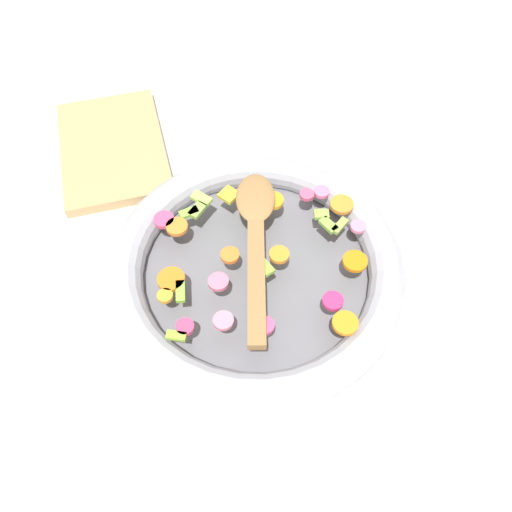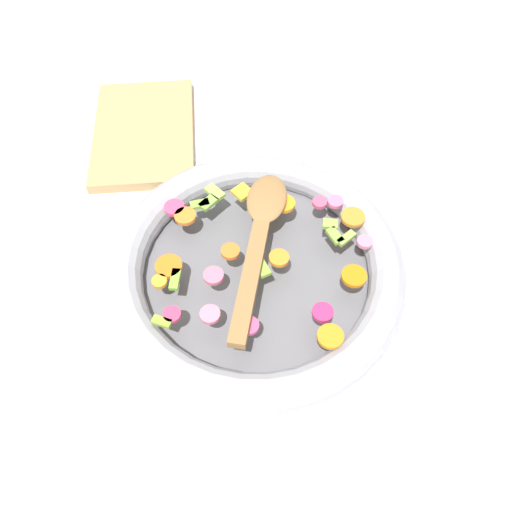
{
  "view_description": "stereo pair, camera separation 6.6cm",
  "coord_description": "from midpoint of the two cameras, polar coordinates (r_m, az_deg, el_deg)",
  "views": [
    {
      "loc": [
        0.36,
        -0.1,
        0.6
      ],
      "look_at": [
        0.0,
        0.0,
        0.05
      ],
      "focal_mm": 35.0,
      "sensor_mm": 36.0,
      "label": 1
    },
    {
      "loc": [
        0.37,
        -0.03,
        0.6
      ],
      "look_at": [
        0.0,
        0.0,
        0.05
      ],
      "focal_mm": 35.0,
      "sensor_mm": 36.0,
      "label": 2
    }
  ],
  "objects": [
    {
      "name": "ground_plane",
      "position": [
        0.7,
        -2.69,
        -2.48
      ],
      "size": [
        4.0,
        4.0,
        0.0
      ],
      "primitive_type": "plane",
      "color": "silver"
    },
    {
      "name": "skillet",
      "position": [
        0.69,
        -2.76,
        -1.52
      ],
      "size": [
        0.41,
        0.41,
        0.05
      ],
      "color": "slate",
      "rests_on": "ground_plane"
    },
    {
      "name": "chopped_vegetables",
      "position": [
        0.66,
        -2.57,
        0.54
      ],
      "size": [
        0.28,
        0.3,
        0.01
      ],
      "color": "orange",
      "rests_on": "skillet"
    },
    {
      "name": "wooden_spoon",
      "position": [
        0.67,
        -2.85,
        2.55
      ],
      "size": [
        0.27,
        0.11,
        0.01
      ],
      "color": "olive",
      "rests_on": "chopped_vegetables"
    },
    {
      "name": "cutting_board",
      "position": [
        0.9,
        -18.14,
        11.48
      ],
      "size": [
        0.25,
        0.17,
        0.02
      ],
      "color": "tan",
      "rests_on": "ground_plane"
    }
  ]
}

